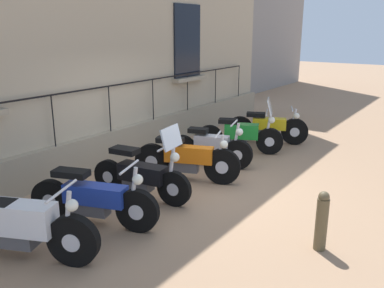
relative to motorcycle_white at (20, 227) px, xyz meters
name	(u,v)px	position (x,y,z in m)	size (l,w,h in m)	color
ground_plane	(193,184)	(0.30, 3.46, -0.45)	(60.00, 60.00, 0.00)	#9E7A5B
motorcycle_white	(20,227)	(0.00, 0.00, 0.00)	(2.05, 1.10, 1.02)	black
motorcycle_blue	(93,200)	(0.05, 1.18, -0.03)	(2.03, 0.91, 1.02)	black
motorcycle_black	(142,175)	(-0.02, 2.36, -0.02)	(1.96, 0.67, 1.38)	black
motorcycle_orange	(187,160)	(0.11, 3.53, -0.02)	(2.03, 0.91, 1.00)	black
motorcycle_silver	(210,148)	(0.00, 4.54, -0.05)	(1.84, 0.78, 1.01)	black
motorcycle_green	(241,135)	(0.06, 5.82, -0.01)	(1.96, 1.02, 1.34)	black
motorcycle_yellow	(267,128)	(0.23, 6.95, -0.04)	(1.95, 1.03, 0.95)	black
bollard	(322,221)	(3.10, 2.46, -0.03)	(0.16, 0.16, 0.85)	brown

